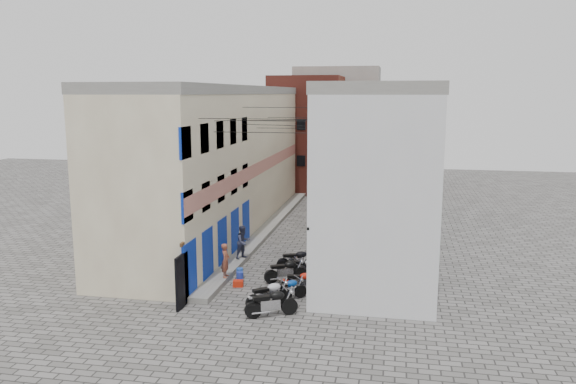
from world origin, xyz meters
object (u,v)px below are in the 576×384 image
Objects in this scene: motorcycle_c at (288,288)px; water_jug_near at (240,277)px; red_crate at (238,283)px; motorcycle_f at (306,266)px; motorcycle_g at (297,259)px; motorcycle_e at (286,270)px; person_b at (243,242)px; person_a at (226,260)px; motorcycle_d at (301,280)px; water_jug_far at (240,273)px; motorcycle_b at (269,293)px; motorcycle_a at (271,301)px.

motorcycle_c is 3.53× the size of water_jug_near.
motorcycle_c is at bearing -26.40° from red_crate.
motorcycle_g is (-0.60, 0.91, 0.06)m from motorcycle_f.
motorcycle_e is 1.20× the size of person_b.
motorcycle_e is 1.30× the size of person_a.
motorcycle_d is (0.39, 1.15, -0.00)m from motorcycle_c.
motorcycle_g is at bearing 145.77° from motorcycle_e.
motorcycle_b is at bearing -56.38° from water_jug_far.
motorcycle_d reaches higher than water_jug_near.
motorcycle_c reaches higher than water_jug_near.
motorcycle_d is at bearing -102.05° from person_a.
person_b is 3.37× the size of water_jug_near.
motorcycle_c is (0.58, 0.90, -0.08)m from motorcycle_b.
motorcycle_e reaches higher than water_jug_near.
motorcycle_c reaches higher than motorcycle_d.
motorcycle_c and motorcycle_f have the same top height.
motorcycle_d is at bearing -100.61° from person_b.
motorcycle_f is 3.53× the size of water_jug_near.
motorcycle_c is 1.00× the size of motorcycle_d.
water_jug_far is (-2.46, 4.18, -0.37)m from motorcycle_a.
motorcycle_f is 3.82m from person_a.
motorcycle_f is 4.03× the size of red_crate.
person_a is at bearing -174.00° from motorcycle_b.
person_b reaches higher than water_jug_far.
motorcycle_a reaches higher than motorcycle_b.
motorcycle_d is at bearing -5.00° from motorcycle_g.
motorcycle_e reaches higher than motorcycle_f.
motorcycle_c is at bearing -121.29° from person_a.
person_a is 3.26× the size of water_jug_far.
motorcycle_e is at bearing 26.47° from red_crate.
motorcycle_f is at bearing 34.34° from red_crate.
motorcycle_g is at bearing -68.95° from person_b.
person_b is at bearing 165.61° from motorcycle_b.
motorcycle_c is at bearing -40.61° from water_jug_far.
motorcycle_b is at bearing -48.09° from red_crate.
motorcycle_a is 5.87m from motorcycle_g.
motorcycle_f is at bearing -70.96° from person_a.
water_jug_near is (-2.57, 1.76, -0.26)m from motorcycle_c.
red_crate is at bearing -82.96° from water_jug_near.
motorcycle_g is at bearing 146.90° from motorcycle_c.
motorcycle_a is at bearing -57.45° from water_jug_near.
person_b reaches higher than motorcycle_d.
person_b is 3.68m from red_crate.
water_jug_far is 1.09× the size of red_crate.
motorcycle_b reaches higher than motorcycle_d.
motorcycle_c is 1.00× the size of motorcycle_f.
water_jug_far is at bearing -68.30° from motorcycle_f.
motorcycle_f is at bearing 110.93° from motorcycle_e.
motorcycle_c is 1.21m from motorcycle_d.
person_b is (-2.64, 5.62, 0.51)m from motorcycle_b.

